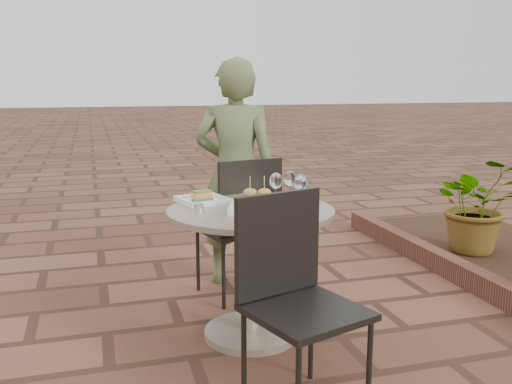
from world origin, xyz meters
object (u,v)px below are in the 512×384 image
object	(u,v)px
chair_far	(243,217)
plate_tuna	(280,214)
plate_salmon	(202,199)
plate_sliders	(257,204)
diner	(236,173)
chair_near	(293,283)
cafe_table	(251,253)

from	to	relation	value
chair_far	plate_tuna	world-z (taller)	chair_far
plate_salmon	plate_tuna	world-z (taller)	plate_salmon
chair_far	plate_sliders	xyz separation A→B (m)	(-0.08, -0.61, 0.22)
diner	chair_near	bearing A→B (deg)	106.91
cafe_table	chair_near	world-z (taller)	chair_near
plate_salmon	plate_tuna	size ratio (longest dim) A/B	0.97
chair_near	plate_tuna	xyz separation A→B (m)	(0.09, 0.45, 0.19)
cafe_table	chair_near	distance (m)	0.68
chair_far	plate_salmon	bearing A→B (deg)	30.57
chair_near	diner	distance (m)	1.58
cafe_table	plate_salmon	world-z (taller)	plate_salmon
chair_near	diner	bearing A→B (deg)	66.66
diner	plate_tuna	size ratio (longest dim) A/B	4.95
cafe_table	plate_sliders	bearing A→B (deg)	-67.56
cafe_table	plate_tuna	distance (m)	0.36
chair_far	diner	distance (m)	0.40
chair_near	plate_sliders	bearing A→B (deg)	69.63
plate_sliders	chair_near	bearing A→B (deg)	-92.26
diner	plate_sliders	size ratio (longest dim) A/B	4.26
chair_near	plate_sliders	xyz separation A→B (m)	(0.02, 0.63, 0.22)
cafe_table	plate_tuna	bearing A→B (deg)	-68.43
chair_far	chair_near	bearing A→B (deg)	71.05
diner	plate_sliders	bearing A→B (deg)	104.91
cafe_table	plate_salmon	xyz separation A→B (m)	(-0.22, 0.24, 0.27)
plate_salmon	plate_sliders	size ratio (longest dim) A/B	0.83
plate_salmon	plate_sliders	world-z (taller)	plate_sliders
cafe_table	chair_far	distance (m)	0.57
cafe_table	chair_far	bearing A→B (deg)	79.57
chair_near	plate_salmon	world-z (taller)	chair_near
plate_salmon	chair_near	bearing A→B (deg)	-76.78
chair_far	plate_salmon	world-z (taller)	chair_far
chair_far	diner	xyz separation A→B (m)	(0.04, 0.32, 0.23)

